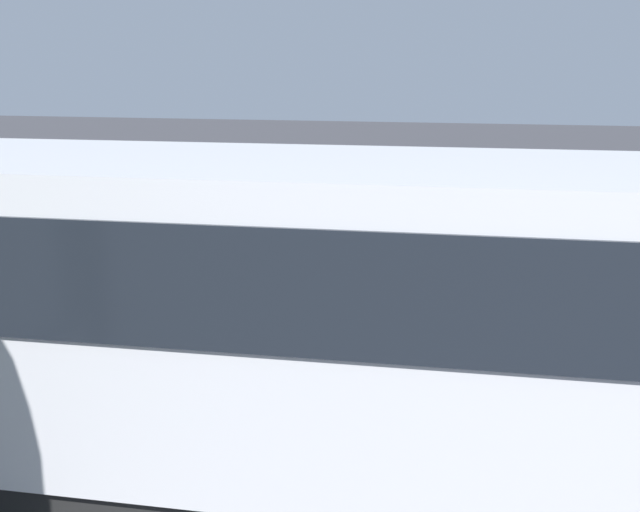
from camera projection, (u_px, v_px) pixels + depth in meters
The scene contains 14 objects.
ground_plane at pixel (317, 330), 12.02m from camera, with size 80.00×80.00×0.00m, color #38383D.
tour_bus at pixel (338, 333), 7.15m from camera, with size 11.20×2.78×3.25m.
spectator_far_left at pixel (546, 315), 9.38m from camera, with size 0.57×0.38×1.80m.
spectator_left at pixel (467, 302), 9.95m from camera, with size 0.58×0.34×1.77m.
spectator_centre at pixel (390, 307), 9.93m from camera, with size 0.57×0.33×1.70m.
spectator_right at pixel (307, 297), 10.37m from camera, with size 0.58×0.37×1.68m.
spectator_far_right at pixel (234, 290), 10.42m from camera, with size 0.57×0.38×1.80m.
parked_motorcycle_silver at pixel (552, 386), 8.81m from camera, with size 2.02×0.75×0.99m.
stunt_motorcycle at pixel (205, 225), 14.98m from camera, with size 1.90×1.16×1.57m.
traffic_cone at pixel (331, 282), 13.47m from camera, with size 0.34×0.34×0.63m.
bay_line_a at pixel (597, 346), 11.33m from camera, with size 0.29×3.83×0.01m.
bay_line_b at pixel (433, 335), 11.81m from camera, with size 0.31×4.27×0.01m.
bay_line_c at pixel (282, 324), 12.28m from camera, with size 0.34×4.81×0.01m.
bay_line_d at pixel (141, 314), 12.75m from camera, with size 0.28×3.75×0.01m.
Camera 1 is at (-2.35, 11.10, 4.13)m, focal length 43.17 mm.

